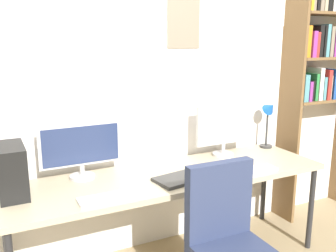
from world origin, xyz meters
TOP-DOWN VIEW (x-y plane):
  - wall_back at (0.00, 1.02)m, footprint 4.77×0.11m
  - desk at (0.00, 0.60)m, footprint 2.37×0.68m
  - bookshelf at (1.70, 0.83)m, footprint 0.83×0.28m
  - monitor_left at (-0.60, 0.81)m, footprint 0.58×0.18m
  - monitor_right at (0.60, 0.81)m, footprint 0.51×0.18m
  - pc_tower at (-1.07, 0.70)m, footprint 0.17×0.34m
  - desk_lamp at (1.09, 0.82)m, footprint 0.11×0.15m
  - keyboard_left at (-0.56, 0.37)m, footprint 0.35×0.13m
  - keyboard_right at (0.56, 0.37)m, footprint 0.39×0.13m
  - computer_mouse at (0.24, 0.42)m, footprint 0.06×0.10m
  - laptop_closed at (-0.02, 0.45)m, footprint 0.35×0.27m

SIDE VIEW (x-z plane):
  - desk at x=0.00m, z-range 0.32..1.06m
  - keyboard_left at x=-0.56m, z-range 0.74..0.76m
  - keyboard_right at x=0.56m, z-range 0.74..0.76m
  - laptop_closed at x=-0.02m, z-range 0.74..0.76m
  - computer_mouse at x=0.24m, z-range 0.74..0.77m
  - pc_tower at x=-1.07m, z-range 0.74..1.07m
  - monitor_left at x=-0.60m, z-range 0.76..1.15m
  - monitor_right at x=0.60m, z-range 0.76..1.20m
  - desk_lamp at x=1.09m, z-range 0.82..1.26m
  - wall_back at x=0.00m, z-range 0.00..2.60m
  - bookshelf at x=1.70m, z-range 0.40..2.61m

